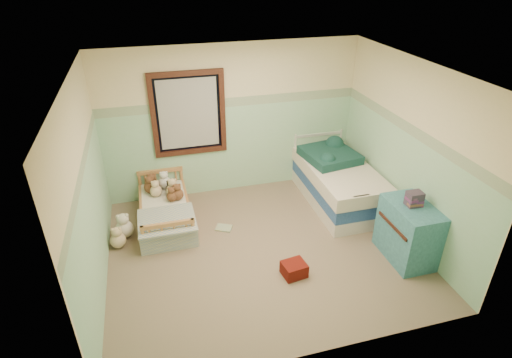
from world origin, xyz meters
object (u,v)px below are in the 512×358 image
object	(u,v)px
toddler_bed_frame	(166,216)
plush_floor_cream	(124,229)
plush_floor_tan	(118,240)
red_pillow	(294,269)
dresser	(408,232)
floor_book	(224,228)
twin_bed_frame	(337,196)

from	to	relation	value
toddler_bed_frame	plush_floor_cream	bearing A→B (deg)	-158.51
plush_floor_cream	plush_floor_tan	distance (m)	0.24
plush_floor_tan	red_pillow	bearing A→B (deg)	-28.63
dresser	floor_book	bearing A→B (deg)	150.38
plush_floor_tan	floor_book	size ratio (longest dim) A/B	0.93
plush_floor_tan	floor_book	distance (m)	1.53
plush_floor_tan	twin_bed_frame	bearing A→B (deg)	5.00
twin_bed_frame	dresser	world-z (taller)	dresser
twin_bed_frame	dresser	size ratio (longest dim) A/B	2.28
plush_floor_cream	plush_floor_tan	world-z (taller)	plush_floor_cream
toddler_bed_frame	plush_floor_cream	distance (m)	0.66
plush_floor_cream	plush_floor_tan	bearing A→B (deg)	-111.37
plush_floor_tan	dresser	world-z (taller)	dresser
plush_floor_tan	red_pillow	xyz separation A→B (m)	(2.20, -1.20, -0.02)
plush_floor_cream	red_pillow	bearing A→B (deg)	-34.03
dresser	floor_book	xyz separation A→B (m)	(-2.26, 1.28, -0.40)
twin_bed_frame	toddler_bed_frame	bearing A→B (deg)	176.73
plush_floor_cream	floor_book	bearing A→B (deg)	-7.38
red_pillow	floor_book	xyz separation A→B (m)	(-0.68, 1.24, -0.08)
toddler_bed_frame	twin_bed_frame	bearing A→B (deg)	-3.27
twin_bed_frame	floor_book	distance (m)	1.99
toddler_bed_frame	plush_floor_cream	world-z (taller)	plush_floor_cream
toddler_bed_frame	dresser	distance (m)	3.54
plush_floor_cream	twin_bed_frame	world-z (taller)	plush_floor_cream
dresser	plush_floor_tan	bearing A→B (deg)	161.77
plush_floor_cream	floor_book	distance (m)	1.45
toddler_bed_frame	dresser	xyz separation A→B (m)	(3.08, -1.71, 0.31)
plush_floor_tan	dresser	xyz separation A→B (m)	(3.78, -1.24, 0.30)
plush_floor_cream	dresser	distance (m)	3.98
toddler_bed_frame	floor_book	world-z (taller)	toddler_bed_frame
dresser	plush_floor_cream	bearing A→B (deg)	158.29
plush_floor_tan	twin_bed_frame	world-z (taller)	same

